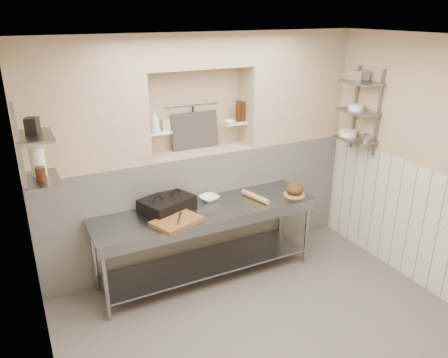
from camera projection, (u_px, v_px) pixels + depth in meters
floor at (272, 336)px, 4.39m from camera, size 4.00×3.90×0.10m
ceiling at (287, 33)px, 3.34m from camera, size 4.00×3.90×0.10m
wall_left at (29, 261)px, 3.01m from camera, size 0.10×3.90×2.80m
wall_right at (437, 169)px, 4.73m from camera, size 0.10×3.90×2.80m
wall_back at (191, 146)px, 5.53m from camera, size 4.00×0.10×2.80m
backwall_lower at (200, 204)px, 5.58m from camera, size 4.00×0.40×1.40m
alcove_sill at (199, 151)px, 5.32m from camera, size 1.30×0.40×0.02m
backwall_pillar_left at (80, 105)px, 4.51m from camera, size 1.35×0.40×1.40m
backwall_pillar_right at (292, 86)px, 5.63m from camera, size 1.35×0.40×1.40m
backwall_header at (196, 50)px, 4.89m from camera, size 1.30×0.40×0.40m
wainscot_left at (52, 339)px, 3.28m from camera, size 0.02×3.90×1.40m
wainscot_right at (422, 228)px, 4.96m from camera, size 0.02×3.90×1.40m
alcove_shelf_left at (158, 133)px, 5.00m from camera, size 0.28×0.16×0.02m
alcove_shelf_right at (235, 123)px, 5.43m from camera, size 0.28×0.16×0.02m
utensil_rail at (192, 104)px, 5.27m from camera, size 0.70×0.02×0.02m
hanging_steel at (193, 119)px, 5.31m from camera, size 0.02×0.02×0.30m
splash_panel at (195, 131)px, 5.32m from camera, size 0.60×0.08×0.45m
shelf_rail_left_a at (20, 154)px, 3.93m from camera, size 0.03×0.03×0.95m
shelf_rail_left_b at (23, 168)px, 3.60m from camera, size 0.03×0.03×0.95m
wall_shelf_left_lower at (41, 180)px, 3.89m from camera, size 0.30×0.50×0.02m
wall_shelf_left_upper at (34, 136)px, 3.75m from camera, size 0.30×0.50×0.03m
shelf_rail_right_a at (355, 107)px, 5.58m from camera, size 0.03×0.03×1.05m
shelf_rail_right_b at (378, 114)px, 5.24m from camera, size 0.03×0.03×1.05m
wall_shelf_right_lower at (355, 139)px, 5.48m from camera, size 0.30×0.50×0.02m
wall_shelf_right_mid at (358, 112)px, 5.35m from camera, size 0.30×0.50×0.02m
wall_shelf_right_upper at (361, 83)px, 5.23m from camera, size 0.30×0.50×0.03m
prep_table at (207, 229)px, 5.06m from camera, size 2.60×0.70×0.90m
panini_press at (167, 204)px, 4.91m from camera, size 0.66×0.58×0.15m
cutting_board at (177, 221)px, 4.63m from camera, size 0.59×0.50×0.04m
knife_blade at (207, 209)px, 4.85m from camera, size 0.28×0.04×0.01m
tongs at (180, 218)px, 4.61m from camera, size 0.14×0.25×0.02m
mixing_bowl at (209, 198)px, 5.18m from camera, size 0.26×0.26×0.05m
rolling_pin at (255, 197)px, 5.21m from camera, size 0.17×0.43×0.06m
bread_board at (294, 194)px, 5.34m from camera, size 0.26×0.26×0.02m
bread_loaf at (295, 189)px, 5.31m from camera, size 0.22×0.22×0.13m
bottle_soap at (155, 122)px, 4.91m from camera, size 0.11×0.11×0.26m
jar_alcove at (166, 125)px, 5.03m from camera, size 0.09×0.09×0.13m
bowl_alcove at (230, 122)px, 5.34m from camera, size 0.15×0.15×0.04m
condiment_a at (242, 112)px, 5.42m from camera, size 0.07×0.07×0.25m
condiment_b at (238, 111)px, 5.39m from camera, size 0.07×0.07×0.27m
condiment_c at (239, 117)px, 5.46m from camera, size 0.06×0.06×0.11m
jug_left at (38, 161)px, 3.92m from camera, size 0.13×0.13×0.26m
jar_left at (41, 174)px, 3.80m from camera, size 0.09×0.09×0.13m
box_left_upper at (32, 126)px, 3.75m from camera, size 0.14×0.14×0.14m
bowl_right at (348, 133)px, 5.58m from camera, size 0.22×0.22×0.07m
canister_right at (366, 138)px, 5.30m from camera, size 0.09×0.09×0.09m
bowl_right_mid at (356, 107)px, 5.37m from camera, size 0.18×0.18×0.07m
basket_right at (359, 76)px, 5.25m from camera, size 0.19×0.22×0.13m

